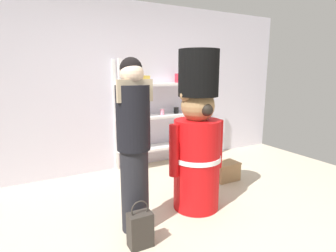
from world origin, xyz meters
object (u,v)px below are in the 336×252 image
object	(u,v)px
person_shopper	(134,143)
display_crate	(226,171)
merchandise_shelf	(161,114)
shopping_bag	(140,229)
teddy_bear_guard	(197,139)

from	to	relation	value
person_shopper	display_crate	size ratio (longest dim) A/B	4.56
merchandise_shelf	shopping_bag	size ratio (longest dim) A/B	3.94
person_shopper	display_crate	bearing A→B (deg)	18.98
display_crate	merchandise_shelf	bearing A→B (deg)	116.18
person_shopper	shopping_bag	distance (m)	0.77
shopping_bag	display_crate	bearing A→B (deg)	26.62
shopping_bag	merchandise_shelf	bearing A→B (deg)	58.33
merchandise_shelf	display_crate	bearing A→B (deg)	-63.82
shopping_bag	display_crate	xyz separation A→B (m)	(1.68, 0.84, -0.03)
teddy_bear_guard	person_shopper	world-z (taller)	teddy_bear_guard
merchandise_shelf	teddy_bear_guard	size ratio (longest dim) A/B	0.97
teddy_bear_guard	person_shopper	distance (m)	0.79
merchandise_shelf	person_shopper	world-z (taller)	merchandise_shelf
person_shopper	teddy_bear_guard	bearing A→B (deg)	6.47
merchandise_shelf	display_crate	size ratio (longest dim) A/B	4.71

